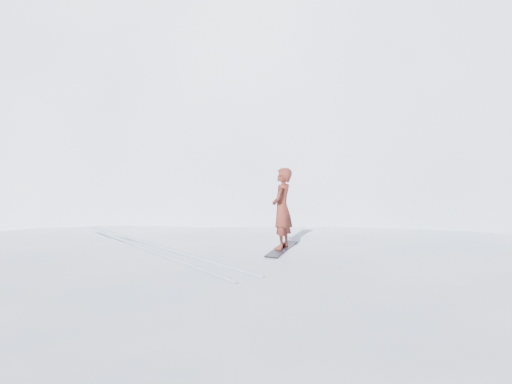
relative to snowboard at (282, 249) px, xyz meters
The scene contains 6 objects.
near_ridge 2.41m from the snowboard, 30.86° to the right, with size 36.00×28.00×4.80m, color white.
summit_peak 31.25m from the snowboard, 47.54° to the left, with size 60.00×56.00×56.00m, color white.
peak_shoulder 19.38m from the snowboard, 62.00° to the left, with size 28.00×24.00×18.00m, color white.
snowboard is the anchor object (origin of this frame).
snowboarder 0.86m from the snowboard, ahead, with size 0.62×0.40×1.69m, color maroon.
board_tracks 2.62m from the snowboard, 146.36° to the left, with size 1.31×5.97×0.04m.
Camera 1 is at (-5.78, -6.50, 5.20)m, focal length 40.00 mm.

